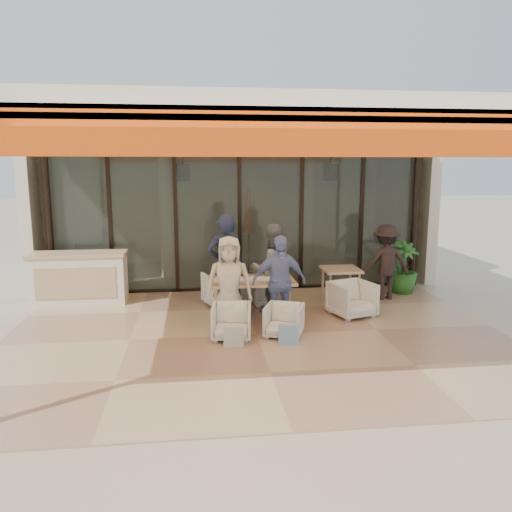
{
  "coord_description": "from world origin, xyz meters",
  "views": [
    {
      "loc": [
        -0.94,
        -7.62,
        2.72
      ],
      "look_at": [
        0.1,
        0.9,
        1.15
      ],
      "focal_mm": 35.0,
      "sensor_mm": 36.0,
      "label": 1
    }
  ],
  "objects_px": {
    "chair_near_left": "(232,320)",
    "diner_periwinkle": "(279,282)",
    "standing_woman": "(386,262)",
    "chair_near_right": "(284,319)",
    "dining_table": "(251,282)",
    "diner_navy": "(226,265)",
    "side_table": "(341,274)",
    "side_chair": "(352,298)",
    "host_counter": "(79,278)",
    "chair_far_right": "(267,290)",
    "chair_far_left": "(224,288)",
    "diner_cream": "(229,283)",
    "diner_grey": "(271,268)",
    "potted_palm": "(403,267)"
  },
  "relations": [
    {
      "from": "diner_cream",
      "to": "side_table",
      "type": "height_order",
      "value": "diner_cream"
    },
    {
      "from": "chair_far_right",
      "to": "potted_palm",
      "type": "xyz_separation_m",
      "value": [
        2.99,
        0.5,
        0.27
      ]
    },
    {
      "from": "dining_table",
      "to": "diner_navy",
      "type": "height_order",
      "value": "diner_navy"
    },
    {
      "from": "diner_navy",
      "to": "diner_cream",
      "type": "height_order",
      "value": "diner_navy"
    },
    {
      "from": "chair_far_left",
      "to": "diner_grey",
      "type": "bearing_deg",
      "value": 129.94
    },
    {
      "from": "chair_near_right",
      "to": "diner_navy",
      "type": "height_order",
      "value": "diner_navy"
    },
    {
      "from": "side_table",
      "to": "potted_palm",
      "type": "relative_size",
      "value": 0.65
    },
    {
      "from": "dining_table",
      "to": "standing_woman",
      "type": "xyz_separation_m",
      "value": [
        2.87,
        1.02,
        0.09
      ]
    },
    {
      "from": "chair_near_left",
      "to": "potted_palm",
      "type": "bearing_deg",
      "value": 39.27
    },
    {
      "from": "diner_grey",
      "to": "diner_navy",
      "type": "bearing_deg",
      "value": -15.67
    },
    {
      "from": "diner_cream",
      "to": "chair_far_left",
      "type": "bearing_deg",
      "value": 94.22
    },
    {
      "from": "chair_far_left",
      "to": "chair_far_right",
      "type": "height_order",
      "value": "chair_far_left"
    },
    {
      "from": "host_counter",
      "to": "diner_periwinkle",
      "type": "bearing_deg",
      "value": -27.08
    },
    {
      "from": "diner_navy",
      "to": "side_chair",
      "type": "bearing_deg",
      "value": 157.97
    },
    {
      "from": "host_counter",
      "to": "chair_near_left",
      "type": "xyz_separation_m",
      "value": [
        2.83,
        -2.38,
        -0.22
      ]
    },
    {
      "from": "dining_table",
      "to": "side_table",
      "type": "xyz_separation_m",
      "value": [
        1.84,
        0.71,
        -0.05
      ]
    },
    {
      "from": "diner_periwinkle",
      "to": "dining_table",
      "type": "bearing_deg",
      "value": 127.39
    },
    {
      "from": "host_counter",
      "to": "diner_navy",
      "type": "bearing_deg",
      "value": -19.05
    },
    {
      "from": "host_counter",
      "to": "diner_navy",
      "type": "distance_m",
      "value": 3.02
    },
    {
      "from": "dining_table",
      "to": "potted_palm",
      "type": "xyz_separation_m",
      "value": [
        3.42,
        1.45,
        -0.11
      ]
    },
    {
      "from": "diner_navy",
      "to": "dining_table",
      "type": "bearing_deg",
      "value": 123.1
    },
    {
      "from": "dining_table",
      "to": "chair_near_left",
      "type": "xyz_separation_m",
      "value": [
        -0.41,
        -0.96,
        -0.37
      ]
    },
    {
      "from": "chair_near_right",
      "to": "side_chair",
      "type": "distance_m",
      "value": 1.69
    },
    {
      "from": "host_counter",
      "to": "diner_grey",
      "type": "xyz_separation_m",
      "value": [
        3.67,
        -0.98,
        0.3
      ]
    },
    {
      "from": "dining_table",
      "to": "diner_navy",
      "type": "bearing_deg",
      "value": 133.02
    },
    {
      "from": "chair_near_right",
      "to": "side_table",
      "type": "xyz_separation_m",
      "value": [
        1.42,
        1.67,
        0.34
      ]
    },
    {
      "from": "chair_far_left",
      "to": "diner_cream",
      "type": "relative_size",
      "value": 0.47
    },
    {
      "from": "standing_woman",
      "to": "chair_near_right",
      "type": "bearing_deg",
      "value": 37.34
    },
    {
      "from": "side_table",
      "to": "side_chair",
      "type": "height_order",
      "value": "side_table"
    },
    {
      "from": "side_table",
      "to": "side_chair",
      "type": "xyz_separation_m",
      "value": [
        0.0,
        -0.75,
        -0.28
      ]
    },
    {
      "from": "chair_far_left",
      "to": "chair_far_right",
      "type": "bearing_deg",
      "value": 160.7
    },
    {
      "from": "chair_far_left",
      "to": "diner_navy",
      "type": "bearing_deg",
      "value": 70.7
    },
    {
      "from": "host_counter",
      "to": "chair_far_left",
      "type": "height_order",
      "value": "host_counter"
    },
    {
      "from": "chair_far_left",
      "to": "standing_woman",
      "type": "distance_m",
      "value": 3.31
    },
    {
      "from": "chair_far_right",
      "to": "chair_near_left",
      "type": "height_order",
      "value": "chair_near_left"
    },
    {
      "from": "chair_far_right",
      "to": "potted_palm",
      "type": "height_order",
      "value": "potted_palm"
    },
    {
      "from": "chair_far_left",
      "to": "chair_near_left",
      "type": "distance_m",
      "value": 1.9
    },
    {
      "from": "chair_near_right",
      "to": "potted_palm",
      "type": "height_order",
      "value": "potted_palm"
    },
    {
      "from": "chair_near_right",
      "to": "chair_far_right",
      "type": "bearing_deg",
      "value": 111.57
    },
    {
      "from": "chair_near_left",
      "to": "side_table",
      "type": "relative_size",
      "value": 0.84
    },
    {
      "from": "chair_near_left",
      "to": "diner_periwinkle",
      "type": "distance_m",
      "value": 1.09
    },
    {
      "from": "chair_near_left",
      "to": "side_chair",
      "type": "xyz_separation_m",
      "value": [
        2.26,
        0.92,
        0.05
      ]
    },
    {
      "from": "chair_near_right",
      "to": "diner_navy",
      "type": "xyz_separation_m",
      "value": [
        -0.84,
        1.4,
        0.63
      ]
    },
    {
      "from": "diner_grey",
      "to": "potted_palm",
      "type": "distance_m",
      "value": 3.17
    },
    {
      "from": "host_counter",
      "to": "side_table",
      "type": "xyz_separation_m",
      "value": [
        5.09,
        -0.71,
        0.11
      ]
    },
    {
      "from": "host_counter",
      "to": "diner_cream",
      "type": "distance_m",
      "value": 3.41
    },
    {
      "from": "diner_periwinkle",
      "to": "standing_woman",
      "type": "height_order",
      "value": "diner_periwinkle"
    },
    {
      "from": "chair_far_left",
      "to": "side_chair",
      "type": "xyz_separation_m",
      "value": [
        2.26,
        -0.98,
        -0.01
      ]
    },
    {
      "from": "diner_grey",
      "to": "diner_cream",
      "type": "xyz_separation_m",
      "value": [
        -0.84,
        -0.9,
        -0.04
      ]
    },
    {
      "from": "potted_palm",
      "to": "dining_table",
      "type": "bearing_deg",
      "value": -157.06
    }
  ]
}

